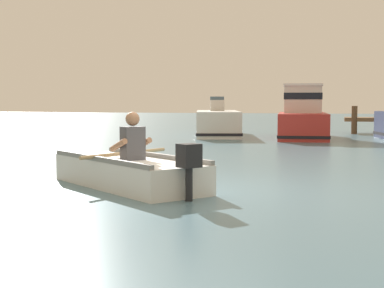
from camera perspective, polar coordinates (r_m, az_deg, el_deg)
name	(u,v)px	position (r m, az deg, el deg)	size (l,w,h in m)	color
ground_plane	(192,190)	(8.93, 0.01, -4.54)	(120.00, 120.00, 0.00)	slate
rowboat_with_person	(126,171)	(9.39, -6.44, -2.59)	(3.22, 2.88, 1.19)	white
moored_boat_white	(217,124)	(23.46, 2.49, 1.99)	(2.83, 5.51, 1.56)	white
moored_boat_red	(302,118)	(22.15, 10.69, 2.51)	(2.13, 4.77, 2.01)	#B72D28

